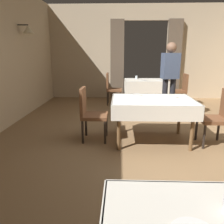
# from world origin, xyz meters

# --- Properties ---
(ground) EXTENTS (10.08, 10.08, 0.00)m
(ground) POSITION_xyz_m (0.00, 0.00, 0.00)
(ground) COLOR olive
(wall_back) EXTENTS (6.40, 0.27, 3.00)m
(wall_back) POSITION_xyz_m (0.00, 4.18, 1.51)
(wall_back) COLOR tan
(wall_back) RESTS_ON ground
(dining_table_mid) EXTENTS (1.37, 1.01, 0.75)m
(dining_table_mid) POSITION_xyz_m (-0.27, 0.21, 0.66)
(dining_table_mid) COLOR brown
(dining_table_mid) RESTS_ON ground
(dining_table_far) EXTENTS (1.21, 0.89, 0.75)m
(dining_table_far) POSITION_xyz_m (-0.08, 2.99, 0.64)
(dining_table_far) COLOR brown
(dining_table_far) RESTS_ON ground
(chair_mid_left) EXTENTS (0.44, 0.44, 0.93)m
(chair_mid_left) POSITION_xyz_m (-1.34, 0.25, 0.52)
(chair_mid_left) COLOR black
(chair_mid_left) RESTS_ON ground
(chair_mid_right) EXTENTS (0.45, 0.44, 0.93)m
(chair_mid_right) POSITION_xyz_m (0.80, 0.10, 0.52)
(chair_mid_right) COLOR black
(chair_mid_right) RESTS_ON ground
(chair_far_left) EXTENTS (0.44, 0.44, 0.93)m
(chair_far_left) POSITION_xyz_m (-1.07, 3.10, 0.52)
(chair_far_left) COLOR black
(chair_far_left) RESTS_ON ground
(chair_far_right) EXTENTS (0.44, 0.44, 0.93)m
(chair_far_right) POSITION_xyz_m (0.91, 2.92, 0.52)
(chair_far_right) COLOR black
(chair_far_right) RESTS_ON ground
(plate_mid_a) EXTENTS (0.21, 0.21, 0.01)m
(plate_mid_a) POSITION_xyz_m (-0.51, 0.57, 0.76)
(plate_mid_a) COLOR white
(plate_mid_a) RESTS_ON dining_table_mid
(plate_mid_b) EXTENTS (0.24, 0.24, 0.01)m
(plate_mid_b) POSITION_xyz_m (0.11, 0.43, 0.76)
(plate_mid_b) COLOR white
(plate_mid_b) RESTS_ON dining_table_mid
(glass_far_a) EXTENTS (0.07, 0.07, 0.10)m
(glass_far_a) POSITION_xyz_m (-0.34, 3.19, 0.80)
(glass_far_a) COLOR silver
(glass_far_a) RESTS_ON dining_table_far
(plate_far_b) EXTENTS (0.22, 0.22, 0.01)m
(plate_far_b) POSITION_xyz_m (-0.19, 2.77, 0.76)
(plate_far_b) COLOR white
(plate_far_b) RESTS_ON dining_table_far
(plate_far_c) EXTENTS (0.24, 0.24, 0.01)m
(plate_far_c) POSITION_xyz_m (0.31, 2.82, 0.76)
(plate_far_c) COLOR white
(plate_far_c) RESTS_ON dining_table_far
(person_waiter_by_doorway) EXTENTS (0.40, 0.29, 1.72)m
(person_waiter_by_doorway) POSITION_xyz_m (0.27, 1.50, 1.02)
(person_waiter_by_doorway) COLOR black
(person_waiter_by_doorway) RESTS_ON ground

